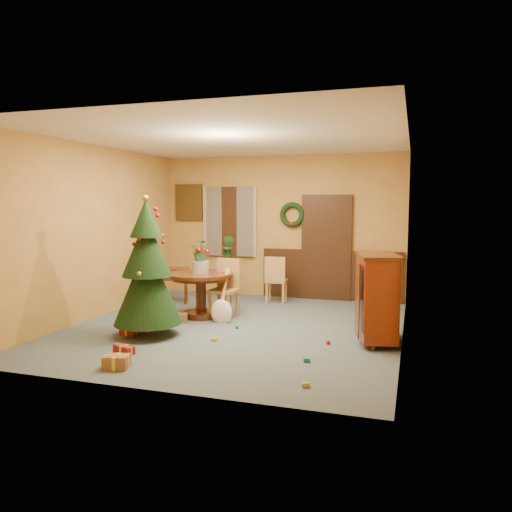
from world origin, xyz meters
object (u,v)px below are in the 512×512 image
at_px(dining_table, 201,286).
at_px(christmas_tree, 147,270).
at_px(writing_desk, 169,277).
at_px(sideboard, 377,295).
at_px(chair_near, 226,286).

bearing_deg(dining_table, christmas_tree, -101.12).
distance_m(dining_table, writing_desk, 1.43).
xyz_separation_m(christmas_tree, sideboard, (3.21, 0.62, -0.31)).
bearing_deg(dining_table, writing_desk, 139.62).
distance_m(christmas_tree, sideboard, 3.28).
bearing_deg(chair_near, dining_table, -157.02).
bearing_deg(chair_near, sideboard, -18.42).
relative_size(dining_table, writing_desk, 1.29).
xyz_separation_m(chair_near, sideboard, (2.56, -0.85, 0.13)).
xyz_separation_m(dining_table, sideboard, (2.95, -0.69, 0.13)).
bearing_deg(christmas_tree, sideboard, 10.99).
height_order(chair_near, writing_desk, chair_near).
height_order(dining_table, writing_desk, dining_table).
xyz_separation_m(dining_table, christmas_tree, (-0.26, -1.31, 0.44)).
height_order(chair_near, sideboard, sideboard).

